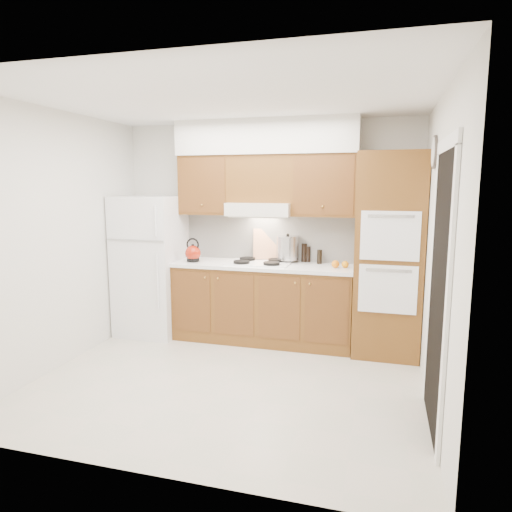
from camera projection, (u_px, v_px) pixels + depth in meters
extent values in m
plane|color=beige|center=(229.00, 381.00, 4.38)|extent=(3.60, 3.60, 0.00)
plane|color=white|center=(226.00, 99.00, 3.97)|extent=(3.60, 3.60, 0.00)
cube|color=silver|center=(267.00, 231.00, 5.60)|extent=(3.60, 0.02, 2.60)
cube|color=silver|center=(60.00, 240.00, 4.65)|extent=(0.02, 3.00, 2.60)
cube|color=silver|center=(437.00, 255.00, 3.70)|extent=(0.02, 3.00, 2.60)
cube|color=white|center=(151.00, 265.00, 5.70)|extent=(0.75, 0.72, 1.72)
cube|color=brown|center=(263.00, 304.00, 5.44)|extent=(2.11, 0.60, 0.90)
cube|color=white|center=(263.00, 265.00, 5.36)|extent=(2.13, 0.62, 0.04)
cube|color=white|center=(269.00, 237.00, 5.59)|extent=(2.11, 0.03, 0.56)
cube|color=brown|center=(389.00, 255.00, 4.94)|extent=(0.70, 0.65, 2.20)
cube|color=brown|center=(207.00, 185.00, 5.55)|extent=(0.63, 0.33, 0.70)
cube|color=brown|center=(325.00, 185.00, 5.17)|extent=(0.73, 0.33, 0.70)
cube|color=silver|center=(261.00, 209.00, 5.35)|extent=(0.75, 0.45, 0.15)
cube|color=brown|center=(262.00, 179.00, 5.35)|extent=(0.75, 0.33, 0.55)
cube|color=silver|center=(266.00, 137.00, 5.25)|extent=(2.13, 0.36, 0.40)
cube|color=white|center=(259.00, 263.00, 5.39)|extent=(0.74, 0.50, 0.01)
cube|color=black|center=(439.00, 294.00, 3.41)|extent=(0.02, 0.90, 2.10)
cylinder|color=#3F3833|center=(434.00, 152.00, 4.09)|extent=(0.02, 0.30, 0.30)
sphere|color=maroon|center=(193.00, 253.00, 5.47)|extent=(0.23, 0.23, 0.19)
cube|color=tan|center=(265.00, 244.00, 5.58)|extent=(0.30, 0.15, 0.37)
cylinder|color=#BCBCC1|center=(288.00, 248.00, 5.45)|extent=(0.30, 0.30, 0.28)
cylinder|color=black|center=(304.00, 253.00, 5.47)|extent=(0.08, 0.08, 0.22)
cylinder|color=black|center=(308.00, 254.00, 5.46)|extent=(0.08, 0.08, 0.19)
cylinder|color=black|center=(319.00, 257.00, 5.34)|extent=(0.07, 0.07, 0.17)
sphere|color=orange|center=(345.00, 264.00, 5.08)|extent=(0.09, 0.09, 0.08)
sphere|color=#FF9B0D|center=(335.00, 264.00, 5.08)|extent=(0.11, 0.11, 0.09)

